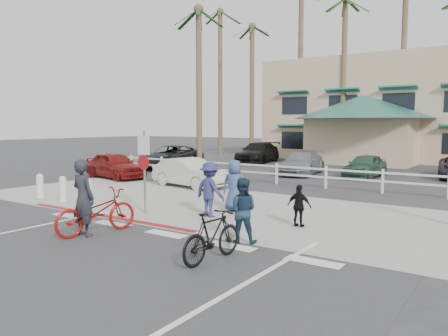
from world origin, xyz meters
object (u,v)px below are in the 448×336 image
Objects in this scene: bike_black at (212,236)px; car_red_compact at (115,165)px; bike_red at (96,212)px; sign_post at (145,168)px; car_white_sedan at (190,173)px.

car_red_compact is at bearing -29.52° from bike_black.
car_red_compact is at bearing -31.33° from bike_red.
bike_red is 11.83m from car_red_compact.
bike_red is at bearing 2.22° from bike_black.
bike_black is at bearing -113.76° from car_red_compact.
bike_red is 0.54× the size of car_red_compact.
sign_post is 9.62m from car_red_compact.
car_red_compact is at bearing 143.84° from sign_post.
bike_red is 3.79m from bike_black.
bike_red reaches higher than bike_black.
sign_post is 0.74× the size of car_white_sedan.
sign_post reaches higher than car_red_compact.
sign_post is 5.38m from bike_black.
bike_red is at bearing -147.43° from car_white_sedan.
car_red_compact is (-12.31, 8.36, 0.16)m from bike_black.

